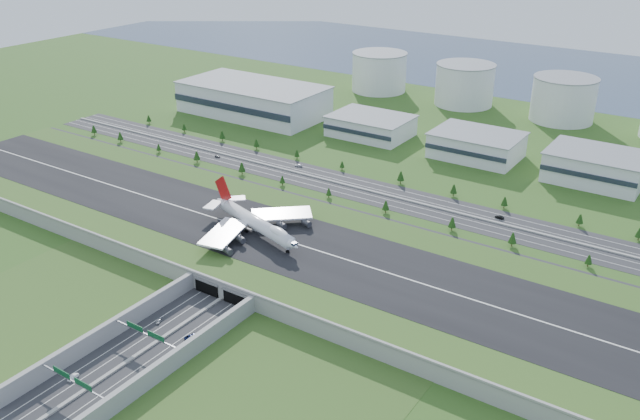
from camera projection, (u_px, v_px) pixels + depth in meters
The scene contains 22 objects.
ground at pixel (287, 255), 344.69m from camera, with size 1200.00×1200.00×0.00m, color #285019.
airfield_deck at pixel (287, 248), 342.89m from camera, with size 520.00×100.00×9.20m.
underpass_road at pixel (138, 347), 268.17m from camera, with size 38.80×120.40×8.00m.
sign_gantry_near at pixel (146, 335), 270.00m from camera, with size 38.70×0.70×9.80m.
sign_gantry_far at pixel (73, 382), 243.56m from camera, with size 38.70×0.70×9.80m.
north_expressway at pixel (378, 193), 416.40m from camera, with size 560.00×36.00×0.12m, color #28282B.
tree_row at pixel (377, 186), 414.81m from camera, with size 502.52×48.71×8.49m.
hangar_west at pixel (253, 99), 564.83m from camera, with size 120.00×60.00×25.00m, color silver.
hangar_mid_a at pixel (371, 126), 515.27m from camera, with size 58.00×42.00×15.00m, color silver.
hangar_mid_b at pixel (477, 145), 472.01m from camera, with size 58.00×42.00×17.00m, color silver.
hangar_mid_c at pixel (596, 167), 431.27m from camera, with size 58.00×42.00×19.00m, color silver.
fuel_tank_a at pixel (379, 72), 631.94m from camera, with size 50.00×50.00×35.00m, color silver.
fuel_tank_b at pixel (465, 85), 589.10m from camera, with size 50.00×50.00×35.00m, color silver.
fuel_tank_c at pixel (563, 99), 546.26m from camera, with size 50.00×50.00×35.00m, color silver.
bay_water at pixel (558, 72), 707.16m from camera, with size 1200.00×260.00×0.06m, color #324561.
boeing_747 at pixel (255, 222), 346.49m from camera, with size 71.48×66.57×22.77m.
car_0 at pixel (159, 321), 289.55m from camera, with size 1.60×3.99×1.36m, color silver.
car_1 at pixel (73, 377), 255.44m from camera, with size 1.64×4.71×1.55m, color white.
car_2 at pixel (191, 337), 278.96m from camera, with size 2.78×6.02×1.67m, color #0C163E.
car_4 at pixel (217, 156), 474.02m from camera, with size 1.68×4.18×1.42m, color #545358.
car_5 at pixel (499, 217), 383.31m from camera, with size 1.82×5.22×1.72m, color black.
car_7 at pixel (298, 165), 458.08m from camera, with size 2.16×5.32×1.54m, color white.
Camera 1 is at (182.43, -242.90, 165.34)m, focal length 38.00 mm.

